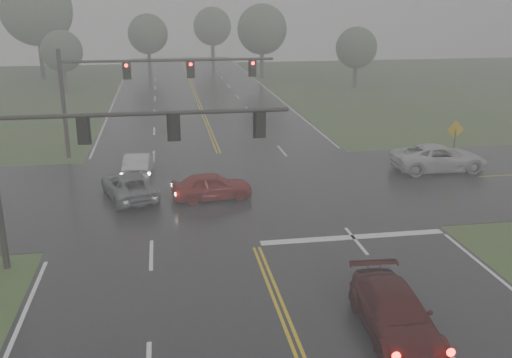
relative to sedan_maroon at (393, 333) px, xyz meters
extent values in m
cube|color=black|center=(-3.27, 13.24, 0.00)|extent=(18.00, 160.00, 0.02)
cube|color=black|center=(-3.27, 15.24, 0.00)|extent=(120.00, 14.00, 0.02)
cube|color=silver|center=(1.23, 7.64, 0.00)|extent=(8.50, 0.50, 0.01)
imported|color=#3D0B0B|center=(0.00, 0.00, 0.00)|extent=(2.33, 5.14, 1.46)
imported|color=maroon|center=(-4.60, 13.85, 0.00)|extent=(4.46, 2.14, 1.47)
imported|color=#B2B4BA|center=(-8.61, 18.93, 0.00)|extent=(1.76, 4.44, 1.44)
imported|color=slate|center=(-8.99, 14.76, 0.00)|extent=(3.57, 5.36, 1.37)
imported|color=#BBBDBF|center=(9.93, 16.93, 0.00)|extent=(5.93, 2.74, 1.65)
cylinder|color=black|center=(-7.74, 7.00, 6.09)|extent=(11.45, 0.17, 0.17)
cube|color=black|center=(-10.03, 7.00, 5.51)|extent=(0.33, 0.27, 1.01)
cube|color=black|center=(-10.03, 7.16, 5.51)|extent=(0.53, 0.03, 1.20)
cube|color=black|center=(-6.60, 7.00, 5.51)|extent=(0.33, 0.27, 1.01)
cube|color=black|center=(-6.60, 7.16, 5.51)|extent=(0.53, 0.03, 1.20)
cube|color=black|center=(-3.16, 7.00, 5.51)|extent=(0.33, 0.27, 1.01)
cube|color=black|center=(-3.16, 7.16, 5.51)|extent=(0.53, 0.03, 1.20)
cylinder|color=black|center=(-13.47, 23.96, 3.63)|extent=(0.28, 0.28, 7.27)
cylinder|color=black|center=(-13.47, 23.96, 6.46)|extent=(0.18, 0.18, 0.81)
cylinder|color=black|center=(-6.40, 23.96, 6.41)|extent=(14.13, 0.18, 0.18)
cube|color=black|center=(-9.23, 23.96, 5.80)|extent=(0.34, 0.28, 1.06)
cube|color=black|center=(-9.23, 24.13, 5.80)|extent=(0.56, 0.03, 1.26)
cylinder|color=#FF0C05|center=(-9.23, 23.80, 6.14)|extent=(0.22, 0.06, 0.22)
cube|color=black|center=(-4.99, 23.96, 5.80)|extent=(0.34, 0.28, 1.06)
cube|color=black|center=(-4.99, 24.13, 5.80)|extent=(0.56, 0.03, 1.26)
cylinder|color=#FF0C05|center=(-4.99, 23.80, 6.14)|extent=(0.22, 0.06, 0.22)
cube|color=black|center=(-0.75, 23.96, 5.80)|extent=(0.34, 0.28, 1.06)
cube|color=black|center=(-0.75, 24.13, 5.80)|extent=(0.56, 0.03, 1.26)
cylinder|color=#FF0C05|center=(-0.75, 23.80, 6.14)|extent=(0.22, 0.06, 0.22)
cylinder|color=black|center=(11.46, 18.02, 1.17)|extent=(0.08, 0.08, 2.33)
cube|color=#C3970B|center=(11.46, 18.05, 2.33)|extent=(1.22, 0.15, 1.23)
cylinder|color=#312920|center=(-18.15, 54.63, 1.34)|extent=(0.53, 0.53, 2.68)
sphere|color=#36472F|center=(-18.15, 54.63, 4.61)|extent=(4.76, 4.76, 4.76)
cylinder|color=#312920|center=(6.66, 62.47, 1.88)|extent=(0.55, 0.55, 3.76)
sphere|color=#36472F|center=(6.66, 62.47, 6.47)|extent=(6.68, 6.68, 6.68)
cylinder|color=#312920|center=(-8.57, 70.93, 1.61)|extent=(0.51, 0.51, 3.22)
sphere|color=#36472F|center=(-8.57, 70.93, 5.55)|extent=(5.73, 5.73, 5.73)
cylinder|color=#312920|center=(16.28, 51.79, 1.39)|extent=(0.49, 0.49, 2.77)
sphere|color=#36472F|center=(16.28, 51.79, 4.78)|extent=(4.93, 4.93, 4.93)
cylinder|color=#312920|center=(-22.65, 66.04, 2.61)|extent=(0.63, 0.63, 5.22)
sphere|color=#36472F|center=(-22.65, 66.04, 8.99)|extent=(9.28, 9.28, 9.28)
cylinder|color=#312920|center=(1.75, 81.85, 1.76)|extent=(0.62, 0.62, 3.52)
sphere|color=#36472F|center=(1.75, 81.85, 6.06)|extent=(6.26, 6.26, 6.26)
camera|label=1|loc=(-6.99, -15.10, 10.29)|focal=40.00mm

